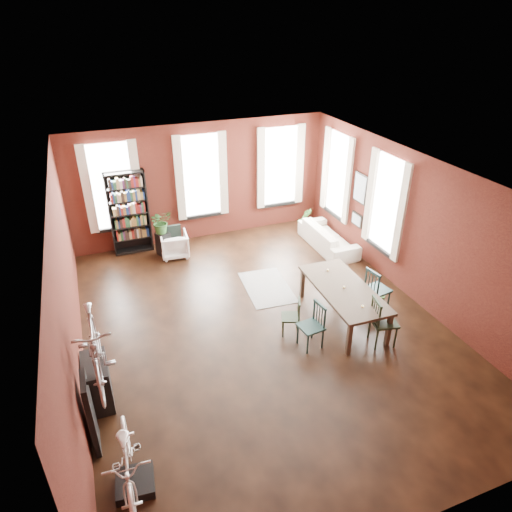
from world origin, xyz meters
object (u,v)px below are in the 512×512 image
dining_table (342,303)px  bicycle_floor (124,439)px  white_armchair (174,244)px  plant_stand (164,244)px  console_table (97,382)px  dining_chair_c (384,322)px  bookshelf (129,213)px  bike_trainer (135,483)px  dining_chair_d (378,289)px  cream_sofa (328,234)px  dining_chair_a (311,327)px  dining_chair_b (291,317)px

dining_table → bicycle_floor: 5.22m
white_armchair → plant_stand: size_ratio=1.14×
console_table → dining_chair_c: bearing=-4.6°
bookshelf → plant_stand: size_ratio=3.55×
bike_trainer → dining_chair_d: bearing=23.5°
plant_stand → bicycle_floor: size_ratio=0.38×
bike_trainer → cream_sofa: bearing=41.8°
dining_chair_a → plant_stand: bearing=-165.6°
console_table → bike_trainer: bearing=-80.2°
dining_chair_b → bike_trainer: (-3.39, -2.29, -0.32)m
bike_trainer → plant_stand: plant_stand is taller
bike_trainer → plant_stand: (1.69, 6.51, 0.24)m
dining_chair_d → white_armchair: 5.30m
plant_stand → dining_chair_d: bearing=-47.5°
dining_chair_a → dining_chair_b: 0.54m
dining_chair_d → plant_stand: size_ratio=1.60×
dining_table → console_table: (-4.90, -0.54, 0.02)m
dining_chair_c → cream_sofa: (0.99, 3.92, -0.09)m
dining_chair_c → bookshelf: (-3.96, 5.62, 0.60)m
dining_chair_c → bike_trainer: bearing=118.0°
cream_sofa → dining_chair_d: bearing=171.3°
dining_chair_a → white_armchair: bearing=-167.4°
white_armchair → cream_sofa: size_ratio=0.34×
dining_table → bookshelf: 5.95m
dining_table → plant_stand: size_ratio=3.63×
bike_trainer → bicycle_floor: 0.90m
dining_table → dining_chair_c: bearing=-69.1°
dining_chair_a → bookshelf: (-2.61, 5.21, 0.64)m
bicycle_floor → dining_chair_b: bearing=36.2°
dining_chair_a → bike_trainer: 4.02m
dining_chair_d → white_armchair: (-3.54, 3.94, -0.14)m
dining_chair_b → dining_chair_c: 1.79m
dining_chair_d → console_table: dining_chair_d is taller
white_armchair → plant_stand: (-0.25, 0.19, -0.04)m
dining_chair_a → bike_trainer: (-3.58, -1.79, -0.38)m
plant_stand → bicycle_floor: bearing=-104.8°
console_table → plant_stand: size_ratio=1.29×
dining_chair_a → bookshelf: 5.86m
bookshelf → white_armchair: (0.96, -0.67, -0.75)m
plant_stand → bike_trainer: bearing=-104.5°
dining_chair_c → bookshelf: bearing=47.5°
dining_chair_d → bike_trainer: bearing=104.0°
dining_chair_b → dining_chair_a: bearing=43.7°
dining_chair_c → dining_chair_a: bearing=85.1°
dining_table → dining_chair_b: bearing=-176.2°
dining_chair_b → plant_stand: dining_chair_b is taller
cream_sofa → bicycle_floor: size_ratio=1.27×
cream_sofa → plant_stand: cream_sofa is taller
bookshelf → white_armchair: size_ratio=3.11×
white_armchair → console_table: 5.05m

